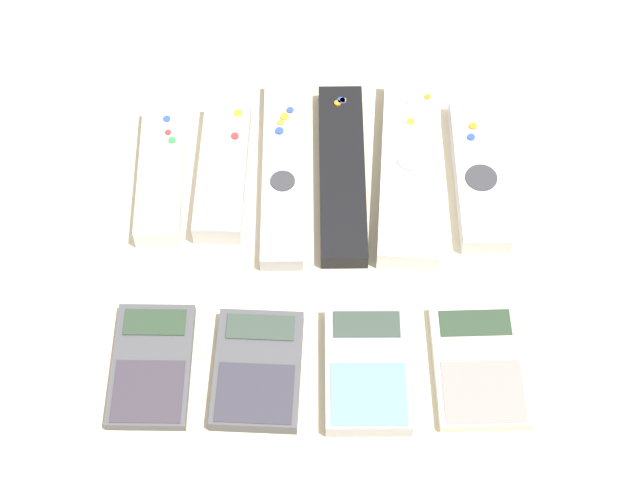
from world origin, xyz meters
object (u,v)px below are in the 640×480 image
object	(u,v)px
remote_1	(223,170)
calculator_1	(258,370)
remote_2	(283,171)
remote_0	(162,174)
calculator_3	(479,366)
calculator_0	(152,365)
remote_4	(410,170)
remote_5	(478,174)
remote_3	(342,173)
calculator_2	(368,370)

from	to	relation	value
remote_1	calculator_1	size ratio (longest dim) A/B	1.39
remote_2	remote_0	bearing A→B (deg)	-177.55
calculator_3	calculator_0	bearing A→B (deg)	178.12
remote_0	calculator_0	world-z (taller)	remote_0
remote_4	calculator_0	bearing A→B (deg)	-134.78
remote_1	calculator_1	distance (m)	0.22
remote_2	calculator_3	xyz separation A→B (m)	(0.18, -0.21, -0.00)
remote_5	calculator_0	bearing A→B (deg)	-146.72
remote_5	calculator_3	world-z (taller)	remote_5
remote_5	remote_4	bearing A→B (deg)	175.83
calculator_0	remote_5	bearing A→B (deg)	34.36
remote_4	remote_5	world-z (taller)	remote_4
remote_3	calculator_0	world-z (taller)	remote_3
calculator_2	remote_4	bearing A→B (deg)	77.58
remote_4	remote_5	size ratio (longest dim) A/B	1.26
remote_1	remote_5	size ratio (longest dim) A/B	0.91
remote_3	calculator_1	distance (m)	0.23
remote_1	remote_5	world-z (taller)	remote_1
calculator_0	calculator_2	xyz separation A→B (m)	(0.19, -0.00, 0.00)
remote_4	calculator_2	distance (m)	0.22
calculator_2	remote_5	bearing A→B (deg)	61.44
remote_1	remote_4	xyz separation A→B (m)	(0.18, 0.00, -0.00)
remote_3	remote_4	bearing A→B (deg)	1.36
remote_1	calculator_3	bearing A→B (deg)	-39.88
calculator_2	remote_3	bearing A→B (deg)	95.17
calculator_0	calculator_1	xyz separation A→B (m)	(0.09, -0.00, 0.00)
remote_1	calculator_2	distance (m)	0.25
calculator_3	remote_1	bearing A→B (deg)	136.69
remote_5	remote_2	bearing A→B (deg)	177.77
remote_2	remote_3	xyz separation A→B (m)	(0.06, -0.00, 0.00)
remote_2	calculator_1	distance (m)	0.22
remote_3	remote_5	world-z (taller)	remote_5
calculator_2	calculator_3	bearing A→B (deg)	2.60
remote_2	remote_3	bearing A→B (deg)	-3.61
remote_1	calculator_0	size ratio (longest dim) A/B	1.34
remote_3	remote_0	bearing A→B (deg)	-179.85
remote_2	remote_4	xyz separation A→B (m)	(0.12, 0.00, 0.00)
remote_4	remote_2	bearing A→B (deg)	-176.70
remote_3	calculator_0	distance (m)	0.27
calculator_0	calculator_2	distance (m)	0.19
remote_2	remote_4	size ratio (longest dim) A/B	1.01
remote_5	calculator_2	xyz separation A→B (m)	(-0.11, -0.21, -0.00)
remote_5	calculator_1	distance (m)	0.30
calculator_1	calculator_2	distance (m)	0.10
remote_4	calculator_1	world-z (taller)	remote_4
remote_0	remote_2	size ratio (longest dim) A/B	0.71
remote_4	calculator_2	xyz separation A→B (m)	(-0.04, -0.22, -0.00)
remote_2	remote_1	bearing A→B (deg)	-178.55
remote_2	calculator_1	xyz separation A→B (m)	(-0.02, -0.22, -0.00)
remote_1	remote_3	bearing A→B (deg)	0.98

